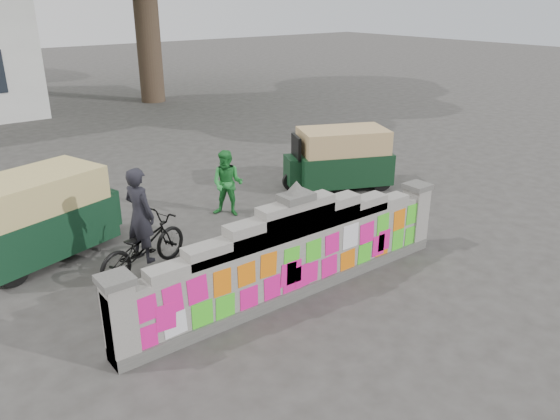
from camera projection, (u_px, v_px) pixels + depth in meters
The scene contains 7 objects.
ground at pixel (295, 294), 9.22m from camera, with size 100.00×100.00×0.00m, color #383533.
parapet_wall at pixel (296, 254), 8.94m from camera, with size 6.48×0.44×2.01m.
cyclist_bike at pixel (143, 246), 9.77m from camera, with size 0.68×1.94×1.02m, color black.
cyclist_rider at pixel (141, 228), 9.64m from camera, with size 0.63×0.41×1.73m, color black.
pedestrian at pixel (228, 183), 12.26m from camera, with size 0.73×0.57×1.51m, color #268C37.
rickshaw_left at pixel (42, 214), 10.27m from camera, with size 3.08×2.10×1.65m.
rickshaw_right at pixel (340, 157), 14.06m from camera, with size 2.85×2.15×1.54m.
Camera 1 is at (-5.13, -6.22, 4.71)m, focal length 35.00 mm.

